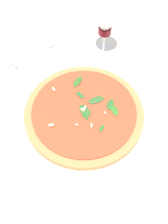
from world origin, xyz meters
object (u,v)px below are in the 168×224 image
pizza_arugula_main (84,114)px  fork (31,56)px  side_plate_white (167,74)px  wine_glass (105,27)px

pizza_arugula_main → fork: size_ratio=1.92×
side_plate_white → fork: bearing=-38.4°
wine_glass → side_plate_white: wine_glass is taller
pizza_arugula_main → fork: pizza_arugula_main is taller
pizza_arugula_main → side_plate_white: (-0.31, -0.01, -0.01)m
pizza_arugula_main → wine_glass: 0.29m
wine_glass → fork: bearing=-21.6°
fork → side_plate_white: bearing=130.7°
pizza_arugula_main → wine_glass: bearing=-132.4°
side_plate_white → pizza_arugula_main: bearing=2.4°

